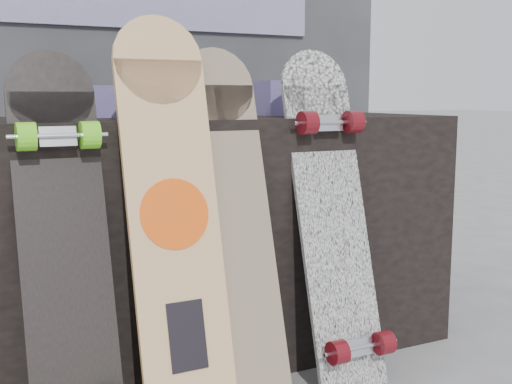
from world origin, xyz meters
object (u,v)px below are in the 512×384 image
vendor_table (210,236)px  longboard_celtic (233,216)px  longboard_geisha (173,208)px  longboard_cascadia (333,211)px  skateboard_dark (65,242)px

vendor_table → longboard_celtic: size_ratio=1.59×
longboard_geisha → longboard_cascadia: bearing=2.4°
skateboard_dark → longboard_celtic: bearing=-0.1°
longboard_geisha → skateboard_dark: longboard_geisha is taller
skateboard_dark → vendor_table: bearing=33.9°
longboard_celtic → skateboard_dark: size_ratio=1.02×
longboard_cascadia → longboard_celtic: bearing=-178.9°
vendor_table → longboard_cascadia: size_ratio=1.58×
vendor_table → longboard_cascadia: longboard_cascadia is taller
vendor_table → skateboard_dark: 0.66m
longboard_geisha → longboard_cascadia: longboard_geisha is taller
longboard_geisha → longboard_celtic: bearing=4.9°
longboard_celtic → skateboard_dark: bearing=179.9°
longboard_celtic → longboard_cascadia: longboard_cascadia is taller
longboard_geisha → longboard_cascadia: 0.52m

